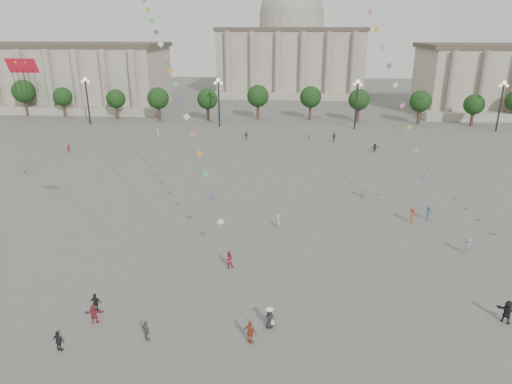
{
  "coord_description": "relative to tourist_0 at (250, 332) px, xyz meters",
  "views": [
    {
      "loc": [
        1.54,
        -30.48,
        20.85
      ],
      "look_at": [
        -1.97,
        12.0,
        5.52
      ],
      "focal_mm": 32.0,
      "sensor_mm": 36.0,
      "label": 1
    }
  ],
  "objects": [
    {
      "name": "tourist_2",
      "position": [
        -11.87,
        1.4,
        -0.14
      ],
      "size": [
        1.46,
        0.66,
        1.51
      ],
      "primitive_type": "imported",
      "rotation": [
        0.0,
        0.0,
        3.3
      ],
      "color": "#9A2A38",
      "rests_on": "ground"
    },
    {
      "name": "tourist_4",
      "position": [
        -12.34,
        2.83,
        -0.12
      ],
      "size": [
        0.93,
        0.43,
        1.54
      ],
      "primitive_type": "imported",
      "rotation": [
        0.0,
        0.0,
        3.08
      ],
      "color": "black",
      "rests_on": "ground"
    },
    {
      "name": "person_crowd_7",
      "position": [
        11.96,
        30.3,
        -0.11
      ],
      "size": [
        1.5,
        0.71,
        1.56
      ],
      "primitive_type": "imported",
      "rotation": [
        0.0,
        0.0,
        2.96
      ],
      "color": "silver",
      "rests_on": "ground"
    },
    {
      "name": "person_crowd_0",
      "position": [
        10.57,
        61.69,
        -0.04
      ],
      "size": [
        1.06,
        0.89,
        1.7
      ],
      "primitive_type": "imported",
      "rotation": [
        0.0,
        0.0,
        0.57
      ],
      "color": "navy",
      "rests_on": "ground"
    },
    {
      "name": "hall_central",
      "position": [
        1.04,
        133.25,
        13.34
      ],
      "size": [
        48.3,
        34.3,
        35.5
      ],
      "color": "#9E9684",
      "rests_on": "ground"
    },
    {
      "name": "person_crowd_1",
      "position": [
        -37.97,
        36.8,
        -0.1
      ],
      "size": [
        0.94,
        0.85,
        1.57
      ],
      "primitive_type": "imported",
      "rotation": [
        0.0,
        0.0,
        2.73
      ],
      "color": "#ADADA9",
      "rests_on": "ground"
    },
    {
      "name": "person_crowd_4",
      "position": [
        5.79,
        62.05,
        -0.15
      ],
      "size": [
        1.33,
        1.24,
        1.49
      ],
      "primitive_type": "imported",
      "rotation": [
        0.0,
        0.0,
        3.86
      ],
      "color": "#B2B3AE",
      "rests_on": "ground"
    },
    {
      "name": "hall_west",
      "position": [
        -73.96,
        97.93,
        7.53
      ],
      "size": [
        84.0,
        26.22,
        17.2
      ],
      "color": "#9E9684",
      "rests_on": "ground"
    },
    {
      "name": "person_crowd_2",
      "position": [
        -36.94,
        49.07,
        -0.15
      ],
      "size": [
        0.87,
        1.09,
        1.48
      ],
      "primitive_type": "imported",
      "rotation": [
        0.0,
        0.0,
        1.19
      ],
      "color": "maroon",
      "rests_on": "ground"
    },
    {
      "name": "ground",
      "position": [
        1.04,
        4.03,
        -0.89
      ],
      "size": [
        360.0,
        360.0,
        0.0
      ],
      "primitive_type": "plane",
      "color": "#575552",
      "rests_on": "ground"
    },
    {
      "name": "lamp_post_mid_west",
      "position": [
        -13.96,
        74.03,
        6.46
      ],
      "size": [
        2.0,
        0.9,
        10.65
      ],
      "color": "#262628",
      "rests_on": "ground"
    },
    {
      "name": "person_crowd_6",
      "position": [
        19.83,
        15.07,
        -0.02
      ],
      "size": [
        1.17,
        0.72,
        1.74
      ],
      "primitive_type": "imported",
      "rotation": [
        0.0,
        0.0,
        6.22
      ],
      "color": "slate",
      "rests_on": "ground"
    },
    {
      "name": "person_crowd_8",
      "position": [
        16.32,
        22.38,
        0.08
      ],
      "size": [
        1.33,
        1.44,
        1.95
      ],
      "primitive_type": "imported",
      "rotation": [
        0.0,
        0.0,
        0.94
      ],
      "color": "#9A422A",
      "rests_on": "ground"
    },
    {
      "name": "person_crowd_10",
      "position": [
        -24.61,
        62.24,
        0.06
      ],
      "size": [
        0.7,
        0.82,
        1.91
      ],
      "primitive_type": "imported",
      "rotation": [
        0.0,
        0.0,
        1.98
      ],
      "color": "silver",
      "rests_on": "ground"
    },
    {
      "name": "tourist_1",
      "position": [
        -12.94,
        -1.89,
        -0.1
      ],
      "size": [
        0.99,
        0.61,
        1.58
      ],
      "primitive_type": "imported",
      "rotation": [
        0.0,
        0.0,
        2.87
      ],
      "color": "#242328",
      "rests_on": "ground"
    },
    {
      "name": "tourist_0",
      "position": [
        0.0,
        0.0,
        0.0
      ],
      "size": [
        1.12,
        0.89,
        1.78
      ],
      "primitive_type": "imported",
      "rotation": [
        0.0,
        0.0,
        2.63
      ],
      "color": "#A0442B",
      "rests_on": "ground"
    },
    {
      "name": "hat_person",
      "position": [
        1.24,
        1.87,
        -0.06
      ],
      "size": [
        0.83,
        0.63,
        1.69
      ],
      "color": "black",
      "rests_on": "ground"
    },
    {
      "name": "lamp_post_mid_east",
      "position": [
        16.04,
        74.03,
        6.46
      ],
      "size": [
        2.0,
        0.9,
        10.65
      ],
      "color": "#262628",
      "rests_on": "ground"
    },
    {
      "name": "kite_flyer_0",
      "position": [
        -2.98,
        10.55,
        -0.08
      ],
      "size": [
        0.96,
        0.85,
        1.63
      ],
      "primitive_type": "imported",
      "rotation": [
        0.0,
        0.0,
        3.49
      ],
      "color": "maroon",
      "rests_on": "ground"
    },
    {
      "name": "tree_row",
      "position": [
        1.04,
        82.03,
        4.5
      ],
      "size": [
        137.12,
        5.12,
        8.0
      ],
      "color": "#34241A",
      "rests_on": "ground"
    },
    {
      "name": "person_crowd_13",
      "position": [
        1.22,
        19.79,
        -0.11
      ],
      "size": [
        0.6,
        0.68,
        1.56
      ],
      "primitive_type": "imported",
      "rotation": [
        0.0,
        0.0,
        2.07
      ],
      "color": "beige",
      "rests_on": "ground"
    },
    {
      "name": "lamp_post_far_west",
      "position": [
        -43.96,
        74.03,
        6.46
      ],
      "size": [
        2.0,
        0.9,
        10.65
      ],
      "color": "#262628",
      "rests_on": "ground"
    },
    {
      "name": "person_crowd_12",
      "position": [
        -6.54,
        61.47,
        -0.05
      ],
      "size": [
        1.63,
        1.03,
        1.68
      ],
      "primitive_type": "imported",
      "rotation": [
        0.0,
        0.0,
        2.77
      ],
      "color": "slate",
      "rests_on": "ground"
    },
    {
      "name": "tourist_3",
      "position": [
        -7.33,
        -0.3,
        -0.09
      ],
      "size": [
        0.94,
        0.94,
        1.6
      ],
      "primitive_type": "imported",
      "rotation": [
        0.0,
        0.0,
        2.36
      ],
      "color": "#59595D",
      "rests_on": "ground"
    },
    {
      "name": "lamp_post_far_east",
      "position": [
        46.04,
        74.03,
        6.46
      ],
      "size": [
        2.0,
        0.9,
        10.65
      ],
      "color": "#262628",
      "rests_on": "ground"
    },
    {
      "name": "person_crowd_3",
      "position": [
        18.9,
        3.95,
        0.03
      ],
      "size": [
        1.67,
        1.5,
        1.85
      ],
      "primitive_type": "imported",
      "rotation": [
        0.0,
        0.0,
        2.46
      ],
      "color": "black",
      "rests_on": "ground"
    },
    {
      "name": "dragon_kite",
      "position": [
        -16.3,
        5.15,
        16.6
      ],
      "size": [
        9.39,
        2.9,
        24.13
      ],
      "color": "red",
      "rests_on": "ground"
    },
    {
      "name": "kite_flyer_1",
      "position": [
        18.35,
        23.4,
        -0.02
      ],
      "size": [
        1.21,
        1.28,
        1.74
      ],
      "primitive_type": "imported",
      "rotation": [
        0.0,
        0.0,
        0.88
      ],
      "color": "#354C77",
      "rests_on": "ground"
    },
    {
      "name": "kite_train_west",
      "position": [
        -14.49,
        31.61,
        18.93
      ],
      "size": [
        21.91,
        39.0,
        56.66
      ],
      "color": "#3F3F3F",
      "rests_on": "ground"
    },
    {
      "name": "person_crowd_9",
      "position": [
        17.21,
        54.16,
        -0.13
      ],
      "size": [
        1.48,
        0.7,
        1.53
      ],
      "primitive_type": "imported",
      "rotation": [
        0.0,
        0.0,
        0.18
      ],
      "color": "black",
      "rests_on": "ground"
    }
  ]
}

